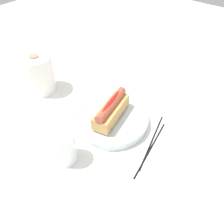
% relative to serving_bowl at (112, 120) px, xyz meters
% --- Properties ---
extents(ground_plane, '(2.40, 2.40, 0.00)m').
position_rel_serving_bowl_xyz_m(ground_plane, '(0.02, 0.00, -0.02)').
color(ground_plane, white).
extents(serving_bowl, '(0.23, 0.23, 0.03)m').
position_rel_serving_bowl_xyz_m(serving_bowl, '(0.00, 0.00, 0.00)').
color(serving_bowl, silver).
rests_on(serving_bowl, ground_plane).
extents(hotdog_front, '(0.16, 0.08, 0.06)m').
position_rel_serving_bowl_xyz_m(hotdog_front, '(0.00, 0.00, 0.04)').
color(hotdog_front, tan).
rests_on(hotdog_front, serving_bowl).
extents(water_glass, '(0.07, 0.07, 0.09)m').
position_rel_serving_bowl_xyz_m(water_glass, '(-0.18, 0.01, 0.02)').
color(water_glass, white).
rests_on(water_glass, ground_plane).
extents(paper_towel_roll, '(0.11, 0.11, 0.13)m').
position_rel_serving_bowl_xyz_m(paper_towel_roll, '(-0.02, 0.31, 0.05)').
color(paper_towel_roll, white).
rests_on(paper_towel_roll, ground_plane).
extents(chopstick_near, '(0.21, 0.06, 0.01)m').
position_rel_serving_bowl_xyz_m(chopstick_near, '(0.02, -0.13, -0.01)').
color(chopstick_near, black).
rests_on(chopstick_near, ground_plane).
extents(chopstick_far, '(0.22, 0.04, 0.01)m').
position_rel_serving_bowl_xyz_m(chopstick_far, '(-0.01, -0.15, -0.01)').
color(chopstick_far, black).
rests_on(chopstick_far, ground_plane).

